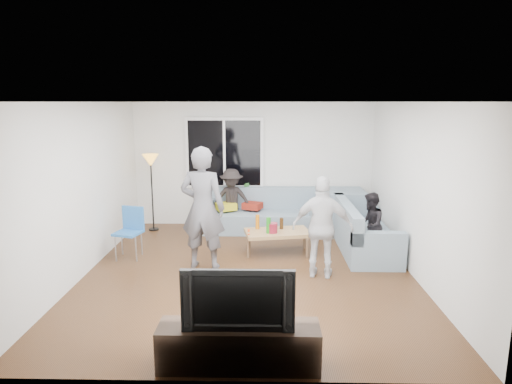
{
  "coord_description": "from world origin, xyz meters",
  "views": [
    {
      "loc": [
        0.25,
        -6.49,
        2.6
      ],
      "look_at": [
        0.1,
        0.6,
        1.15
      ],
      "focal_mm": 31.03,
      "sensor_mm": 36.0,
      "label": 1
    }
  ],
  "objects_px": {
    "floor_lamp": "(152,193)",
    "player_right": "(323,227)",
    "spectator_right": "(370,225)",
    "coffee_table": "(277,242)",
    "sofa_back_section": "(260,210)",
    "television": "(238,296)",
    "tv_console": "(239,346)",
    "side_chair": "(128,233)",
    "sofa_right_section": "(366,228)",
    "player_left": "(203,208)",
    "spectator_back": "(232,200)"
  },
  "relations": [
    {
      "from": "tv_console",
      "to": "spectator_back",
      "type": "bearing_deg",
      "value": 95.1
    },
    {
      "from": "spectator_right",
      "to": "player_right",
      "type": "bearing_deg",
      "value": -30.91
    },
    {
      "from": "side_chair",
      "to": "player_left",
      "type": "bearing_deg",
      "value": -1.65
    },
    {
      "from": "coffee_table",
      "to": "side_chair",
      "type": "distance_m",
      "value": 2.54
    },
    {
      "from": "side_chair",
      "to": "tv_console",
      "type": "height_order",
      "value": "side_chair"
    },
    {
      "from": "sofa_right_section",
      "to": "spectator_right",
      "type": "xyz_separation_m",
      "value": [
        0.0,
        -0.3,
        0.13
      ]
    },
    {
      "from": "player_right",
      "to": "spectator_right",
      "type": "relative_size",
      "value": 1.38
    },
    {
      "from": "spectator_right",
      "to": "sofa_right_section",
      "type": "bearing_deg",
      "value": -164.99
    },
    {
      "from": "sofa_back_section",
      "to": "tv_console",
      "type": "distance_m",
      "value": 4.78
    },
    {
      "from": "floor_lamp",
      "to": "player_right",
      "type": "xyz_separation_m",
      "value": [
        3.16,
        -2.41,
        -0.01
      ]
    },
    {
      "from": "television",
      "to": "floor_lamp",
      "type": "bearing_deg",
      "value": 113.23
    },
    {
      "from": "player_right",
      "to": "television",
      "type": "relative_size",
      "value": 1.42
    },
    {
      "from": "tv_console",
      "to": "television",
      "type": "relative_size",
      "value": 1.47
    },
    {
      "from": "spectator_right",
      "to": "television",
      "type": "bearing_deg",
      "value": -17.05
    },
    {
      "from": "player_right",
      "to": "television",
      "type": "bearing_deg",
      "value": 75.79
    },
    {
      "from": "television",
      "to": "side_chair",
      "type": "bearing_deg",
      "value": 123.43
    },
    {
      "from": "side_chair",
      "to": "sofa_right_section",
      "type": "bearing_deg",
      "value": 21.24
    },
    {
      "from": "player_right",
      "to": "spectator_back",
      "type": "xyz_separation_m",
      "value": [
        -1.54,
        2.45,
        -0.13
      ]
    },
    {
      "from": "floor_lamp",
      "to": "spectator_right",
      "type": "xyz_separation_m",
      "value": [
        4.07,
        -1.53,
        -0.22
      ]
    },
    {
      "from": "tv_console",
      "to": "television",
      "type": "bearing_deg",
      "value": 0.0
    },
    {
      "from": "player_left",
      "to": "spectator_back",
      "type": "relative_size",
      "value": 1.52
    },
    {
      "from": "sofa_back_section",
      "to": "side_chair",
      "type": "relative_size",
      "value": 2.67
    },
    {
      "from": "sofa_right_section",
      "to": "side_chair",
      "type": "xyz_separation_m",
      "value": [
        -4.07,
        -0.44,
        0.01
      ]
    },
    {
      "from": "coffee_table",
      "to": "player_left",
      "type": "xyz_separation_m",
      "value": [
        -1.19,
        -0.69,
        0.77
      ]
    },
    {
      "from": "player_right",
      "to": "spectator_right",
      "type": "distance_m",
      "value": 1.29
    },
    {
      "from": "coffee_table",
      "to": "spectator_back",
      "type": "relative_size",
      "value": 0.86
    },
    {
      "from": "sofa_right_section",
      "to": "spectator_right",
      "type": "relative_size",
      "value": 1.79
    },
    {
      "from": "sofa_right_section",
      "to": "spectator_back",
      "type": "relative_size",
      "value": 1.57
    },
    {
      "from": "player_left",
      "to": "tv_console",
      "type": "bearing_deg",
      "value": 114.22
    },
    {
      "from": "sofa_right_section",
      "to": "floor_lamp",
      "type": "xyz_separation_m",
      "value": [
        -4.07,
        1.23,
        0.36
      ]
    },
    {
      "from": "floor_lamp",
      "to": "spectator_back",
      "type": "height_order",
      "value": "floor_lamp"
    },
    {
      "from": "coffee_table",
      "to": "player_right",
      "type": "bearing_deg",
      "value": -58.4
    },
    {
      "from": "spectator_right",
      "to": "tv_console",
      "type": "distance_m",
      "value": 3.83
    },
    {
      "from": "side_chair",
      "to": "player_left",
      "type": "distance_m",
      "value": 1.49
    },
    {
      "from": "floor_lamp",
      "to": "spectator_back",
      "type": "xyz_separation_m",
      "value": [
        1.62,
        0.04,
        -0.14
      ]
    },
    {
      "from": "player_right",
      "to": "tv_console",
      "type": "distance_m",
      "value": 2.66
    },
    {
      "from": "sofa_right_section",
      "to": "television",
      "type": "bearing_deg",
      "value": 150.16
    },
    {
      "from": "player_right",
      "to": "player_left",
      "type": "bearing_deg",
      "value": 0.39
    },
    {
      "from": "sofa_back_section",
      "to": "side_chair",
      "type": "distance_m",
      "value": 2.77
    },
    {
      "from": "sofa_right_section",
      "to": "floor_lamp",
      "type": "height_order",
      "value": "floor_lamp"
    },
    {
      "from": "tv_console",
      "to": "sofa_right_section",
      "type": "bearing_deg",
      "value": 60.16
    },
    {
      "from": "television",
      "to": "sofa_back_section",
      "type": "bearing_deg",
      "value": 88.08
    },
    {
      "from": "sofa_back_section",
      "to": "player_left",
      "type": "xyz_separation_m",
      "value": [
        -0.88,
        -2.07,
        0.55
      ]
    },
    {
      "from": "sofa_back_section",
      "to": "floor_lamp",
      "type": "height_order",
      "value": "floor_lamp"
    },
    {
      "from": "spectator_back",
      "to": "tv_console",
      "type": "bearing_deg",
      "value": -84.35
    },
    {
      "from": "sofa_right_section",
      "to": "coffee_table",
      "type": "relative_size",
      "value": 1.82
    },
    {
      "from": "side_chair",
      "to": "spectator_right",
      "type": "relative_size",
      "value": 0.77
    },
    {
      "from": "sofa_right_section",
      "to": "tv_console",
      "type": "bearing_deg",
      "value": 150.16
    },
    {
      "from": "spectator_back",
      "to": "television",
      "type": "relative_size",
      "value": 1.18
    },
    {
      "from": "sofa_back_section",
      "to": "player_left",
      "type": "height_order",
      "value": "player_left"
    }
  ]
}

